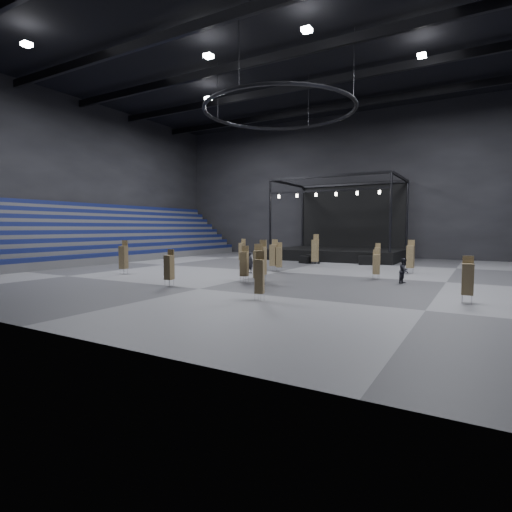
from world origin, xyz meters
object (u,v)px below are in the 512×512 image
Objects in this scene: flight_case_mid at (313,259)px; chair_stack_0 at (315,250)px; chair_stack_4 at (258,264)px; crew_member at (404,271)px; stage at (341,246)px; chair_stack_5 at (410,256)px; chair_stack_8 at (262,260)px; flight_case_right at (366,260)px; chair_stack_2 at (260,276)px; chair_stack_10 at (242,251)px; chair_stack_3 at (244,263)px; man_center at (250,262)px; flight_case_left at (304,260)px; chair_stack_9 at (376,264)px; chair_stack_1 at (279,257)px; chair_stack_12 at (468,278)px; chair_stack_11 at (377,256)px; chair_stack_6 at (169,267)px; chair_stack_7 at (124,257)px; chair_stack_13 at (274,255)px.

chair_stack_0 is (1.30, -2.65, 1.10)m from flight_case_mid.
crew_member is at bearing 11.22° from chair_stack_4.
stage reaches higher than chair_stack_4.
chair_stack_8 is at bearing -127.63° from chair_stack_5.
flight_case_right is 0.44× the size of chair_stack_0.
chair_stack_2 is 7.25m from chair_stack_8.
chair_stack_5 is at bearing -24.22° from flight_case_mid.
stage is 13.39m from chair_stack_10.
chair_stack_3 is 0.94× the size of chair_stack_4.
chair_stack_10 is (-7.08, 11.08, 0.04)m from chair_stack_3.
chair_stack_4 is 1.53× the size of man_center.
flight_case_left is 13.28m from chair_stack_9.
chair_stack_12 is (14.12, -8.04, -0.01)m from chair_stack_1.
chair_stack_11 is at bearing 113.82° from chair_stack_12.
man_center is (0.74, 8.58, -0.35)m from chair_stack_6.
chair_stack_1 is at bearing 83.79° from chair_stack_3.
chair_stack_7 is 1.56× the size of man_center.
chair_stack_10 reaches higher than chair_stack_6.
chair_stack_13 is (-1.42, -5.72, -0.15)m from chair_stack_0.
chair_stack_2 reaches higher than flight_case_left.
flight_case_right is at bearing 76.40° from chair_stack_8.
stage is 15.92m from chair_stack_1.
chair_stack_0 reaches higher than chair_stack_5.
flight_case_mid is 0.48× the size of chair_stack_5.
man_center is (-11.18, -6.03, -0.54)m from chair_stack_5.
chair_stack_11 is at bearing 30.90° from chair_stack_1.
chair_stack_0 is 13.29m from chair_stack_4.
chair_stack_5 is at bearing 57.66° from chair_stack_2.
chair_stack_6 is at bearing -33.13° from chair_stack_7.
chair_stack_7 is 1.16× the size of chair_stack_12.
chair_stack_3 is at bearing -49.83° from chair_stack_10.
chair_stack_2 is (0.38, -21.74, 0.80)m from flight_case_right.
chair_stack_13 is at bearing 88.34° from chair_stack_4.
chair_stack_4 is (2.12, -23.43, -0.10)m from stage.
chair_stack_1 reaches higher than chair_stack_6.
chair_stack_12 is at bearing -46.55° from flight_case_left.
man_center is at bearing -118.09° from flight_case_right.
man_center is at bearing 81.26° from chair_stack_6.
flight_case_right is 7.55m from chair_stack_5.
man_center is (-0.32, -10.30, 0.48)m from flight_case_left.
chair_stack_10 is 12.92m from chair_stack_11.
chair_stack_0 is 12.69m from chair_stack_3.
man_center is 1.03× the size of crew_member.
chair_stack_3 is 0.96× the size of chair_stack_10.
flight_case_right is at bearing -101.08° from man_center.
chair_stack_3 is at bearing 130.62° from crew_member.
chair_stack_3 is at bearing 111.69° from chair_stack_2.
chair_stack_6 is (-11.93, -14.61, -0.19)m from chair_stack_5.
chair_stack_10 is 6.99m from chair_stack_13.
chair_stack_2 is at bearing -72.92° from flight_case_left.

